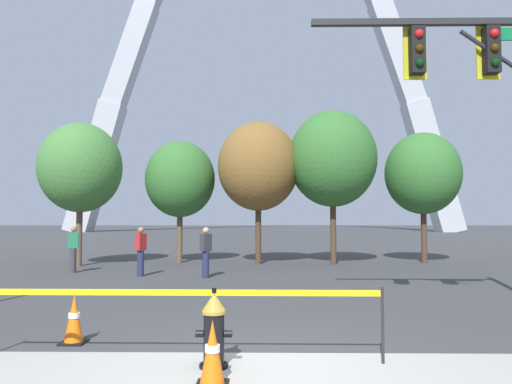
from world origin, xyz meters
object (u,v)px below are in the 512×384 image
Objects in this scene: traffic_cone_mid_sidewalk at (212,354)px; pedestrian_walking_left at (206,252)px; fire_hydrant at (214,330)px; pedestrian_walking_right at (141,251)px; traffic_signal_gantry at (507,101)px; monument_arch at (263,61)px; traffic_cone_by_hydrant at (74,319)px; pedestrian_standing_center at (73,249)px.

pedestrian_walking_left is (-1.23, 9.55, 0.46)m from traffic_cone_mid_sidewalk.
fire_hydrant is 9.86m from pedestrian_walking_right.
traffic_cone_mid_sidewalk is at bearing -146.12° from traffic_signal_gantry.
pedestrian_walking_left is (-1.83, -50.65, -23.26)m from monument_arch.
monument_arch is at bearing 87.93° from pedestrian_walking_left.
pedestrian_standing_center is (-3.72, 9.14, 0.46)m from traffic_cone_by_hydrant.
monument_arch is at bearing 89.43° from traffic_cone_mid_sidewalk.
traffic_cone_mid_sidewalk is 0.12× the size of traffic_signal_gantry.
fire_hydrant is 1.36× the size of traffic_cone_mid_sidewalk.
fire_hydrant is at bearing -82.41° from pedestrian_walking_left.
fire_hydrant is 0.62× the size of pedestrian_walking_right.
monument_arch reaches higher than pedestrian_standing_center.
pedestrian_standing_center is at bearing 112.16° from traffic_cone_by_hydrant.
monument_arch reaches higher than traffic_signal_gantry.
pedestrian_standing_center is at bearing 146.24° from traffic_signal_gantry.
pedestrian_walking_right is (-3.39, 9.92, 0.46)m from traffic_cone_mid_sidewalk.
monument_arch is at bearing 94.59° from traffic_signal_gantry.
pedestrian_walking_left is 4.95m from pedestrian_standing_center.
pedestrian_walking_left is at bearing -16.04° from pedestrian_standing_center.
pedestrian_standing_center is at bearing 118.78° from traffic_cone_mid_sidewalk.
traffic_cone_by_hydrant is 0.46× the size of pedestrian_walking_left.
fire_hydrant is 64.06m from monument_arch.
pedestrian_standing_center is at bearing 159.02° from pedestrian_walking_right.
pedestrian_standing_center reaches higher than traffic_cone_mid_sidewalk.
pedestrian_walking_right is at bearing -94.54° from monument_arch.
traffic_cone_mid_sidewalk is 7.23m from traffic_signal_gantry.
monument_arch is (0.65, 59.54, 23.61)m from fire_hydrant.
fire_hydrant reaches higher than traffic_cone_by_hydrant.
pedestrian_walking_left is at bearing 97.59° from fire_hydrant.
pedestrian_standing_center is 1.00× the size of pedestrian_walking_right.
traffic_signal_gantry is 3.77× the size of pedestrian_walking_left.
monument_arch is (-4.56, 56.73, 20.01)m from traffic_signal_gantry.
traffic_cone_by_hydrant is 0.01× the size of monument_arch.
pedestrian_walking_right is at bearing 109.85° from fire_hydrant.
traffic_signal_gantry is 11.20m from pedestrian_walking_right.
monument_arch is at bearing 87.19° from traffic_cone_by_hydrant.
monument_arch is at bearing 82.38° from pedestrian_standing_center.
fire_hydrant reaches higher than traffic_cone_mid_sidewalk.
monument_arch is (2.87, 58.42, 23.72)m from traffic_cone_by_hydrant.
traffic_cone_by_hydrant is 7.85m from pedestrian_walking_left.
pedestrian_walking_left is (-1.18, 8.89, 0.35)m from fire_hydrant.
traffic_cone_mid_sidewalk is at bearing -82.63° from pedestrian_walking_left.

